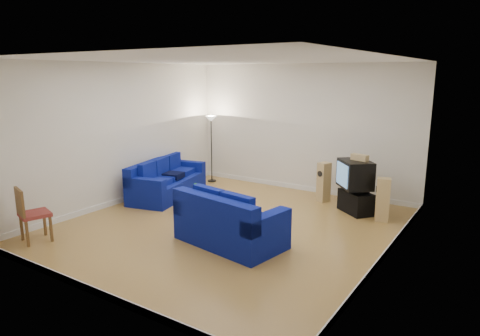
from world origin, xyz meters
The scene contains 16 objects.
room centered at (0.00, 0.00, 1.54)m, with size 6.01×6.51×3.21m.
sofa_three_seat centered at (-2.51, 0.90, 0.33)m, with size 1.48×2.45×0.88m.
sofa_loveseat centered at (0.52, -0.78, 0.36)m, with size 2.02×1.34×0.94m.
coffee_table centered at (-0.80, 0.17, 0.33)m, with size 1.11×0.63×0.39m.
bottle centered at (-1.02, 0.24, 0.53)m, with size 0.07×0.07×0.28m, color #197233.
tissue_box centered at (-0.81, 0.11, 0.43)m, with size 0.23×0.12×0.09m, color green.
red_canister centered at (-0.60, 0.19, 0.46)m, with size 0.11×0.11×0.15m, color red.
remote centered at (-0.46, 0.00, 0.40)m, with size 0.15×0.05×0.02m, color black.
tv_stand centered at (1.82, 2.18, 0.24)m, with size 0.78×0.43×0.47m, color black.
av_receiver centered at (1.84, 2.23, 0.52)m, with size 0.40×0.32×0.09m, color black.
television centered at (1.79, 2.13, 0.86)m, with size 0.92×0.95×0.59m.
centre_speaker centered at (1.85, 2.19, 1.22)m, with size 0.36×0.15×0.13m, color tan.
speaker_left centered at (0.90, 2.60, 0.47)m, with size 0.30×0.33×0.93m.
speaker_right centered at (2.45, 1.94, 0.45)m, with size 0.32×0.27×0.90m.
floor_lamp centered at (-2.45, 2.70, 1.51)m, with size 0.31×0.31×1.83m.
dining_chair centered at (-2.47, -2.61, 0.56)m, with size 0.60×0.60×1.01m.
Camera 1 is at (4.58, -6.60, 2.94)m, focal length 32.00 mm.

